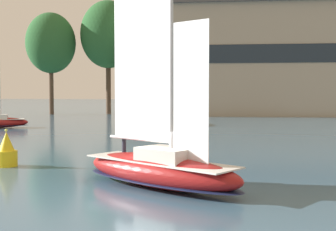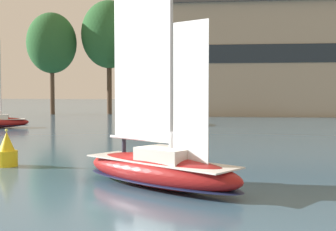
{
  "view_description": "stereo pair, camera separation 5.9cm",
  "coord_description": "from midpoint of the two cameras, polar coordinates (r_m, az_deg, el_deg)",
  "views": [
    {
      "loc": [
        2.93,
        -20.15,
        4.27
      ],
      "look_at": [
        0.0,
        3.0,
        3.01
      ],
      "focal_mm": 50.0,
      "sensor_mm": 36.0,
      "label": 1
    },
    {
      "loc": [
        2.98,
        -20.15,
        4.27
      ],
      "look_at": [
        0.0,
        3.0,
        3.01
      ],
      "focal_mm": 50.0,
      "sensor_mm": 36.0,
      "label": 2
    }
  ],
  "objects": [
    {
      "name": "tree_shore_left",
      "position": [
        85.16,
        -7.19,
        9.74
      ],
      "size": [
        9.83,
        9.83,
        20.23
      ],
      "color": "#4C3828",
      "rests_on": "ground"
    },
    {
      "name": "channel_buoy",
      "position": [
        27.8,
        -18.99,
        -4.16
      ],
      "size": [
        1.17,
        1.17,
        2.11
      ],
      "color": "yellow",
      "rests_on": "ground"
    },
    {
      "name": "waterfront_building",
      "position": [
        82.51,
        8.57,
        6.76
      ],
      "size": [
        38.53,
        13.66,
        19.12
      ],
      "color": "tan",
      "rests_on": "ground"
    },
    {
      "name": "tree_shore_center",
      "position": [
        85.82,
        -13.98,
        8.54
      ],
      "size": [
        8.71,
        8.71,
        17.92
      ],
      "color": "#4C3828",
      "rests_on": "ground"
    },
    {
      "name": "sailboat_main",
      "position": [
        20.63,
        -0.97,
        -6.12
      ],
      "size": [
        8.53,
        6.92,
        11.94
      ],
      "color": "maroon",
      "rests_on": "ground"
    },
    {
      "name": "sailboat_moored_mid_channel",
      "position": [
        57.05,
        0.3,
        -0.41
      ],
      "size": [
        3.58,
        8.67,
        11.56
      ],
      "color": "navy",
      "rests_on": "ground"
    },
    {
      "name": "ground_plane",
      "position": [
        20.81,
        -0.99,
        -8.75
      ],
      "size": [
        400.0,
        400.0,
        0.0
      ],
      "primitive_type": "plane",
      "color": "#42667F"
    }
  ]
}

